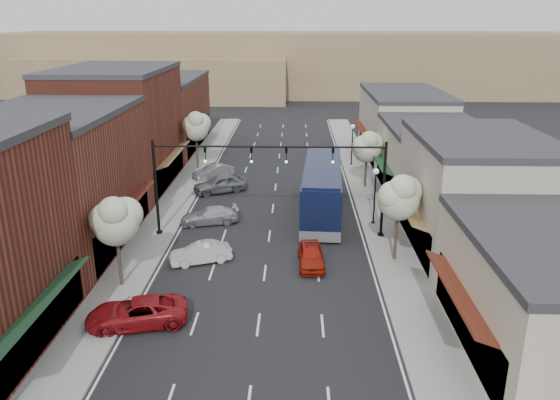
# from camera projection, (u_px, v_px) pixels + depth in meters

# --- Properties ---
(ground) EXTENTS (160.00, 160.00, 0.00)m
(ground) POSITION_uv_depth(u_px,v_px,m) (263.00, 288.00, 31.83)
(ground) COLOR black
(ground) RESTS_ON ground
(sidewalk_left) EXTENTS (2.80, 73.00, 0.15)m
(sidewalk_left) POSITION_uv_depth(u_px,v_px,m) (183.00, 190.00, 49.57)
(sidewalk_left) COLOR gray
(sidewalk_left) RESTS_ON ground
(sidewalk_right) EXTENTS (2.80, 73.00, 0.15)m
(sidewalk_right) POSITION_uv_depth(u_px,v_px,m) (368.00, 192.00, 49.11)
(sidewalk_right) COLOR gray
(sidewalk_right) RESTS_ON ground
(curb_left) EXTENTS (0.25, 73.00, 0.17)m
(curb_left) POSITION_uv_depth(u_px,v_px,m) (198.00, 191.00, 49.53)
(curb_left) COLOR gray
(curb_left) RESTS_ON ground
(curb_right) EXTENTS (0.25, 73.00, 0.17)m
(curb_right) POSITION_uv_depth(u_px,v_px,m) (352.00, 192.00, 49.15)
(curb_right) COLOR gray
(curb_right) RESTS_ON ground
(bldg_left_midnear) EXTENTS (10.14, 14.10, 9.40)m
(bldg_left_midnear) POSITION_uv_depth(u_px,v_px,m) (55.00, 181.00, 36.43)
(bldg_left_midnear) COLOR brown
(bldg_left_midnear) RESTS_ON ground
(bldg_left_midfar) EXTENTS (10.14, 14.10, 10.90)m
(bldg_left_midfar) POSITION_uv_depth(u_px,v_px,m) (119.00, 129.00, 49.46)
(bldg_left_midfar) COLOR maroon
(bldg_left_midfar) RESTS_ON ground
(bldg_left_far) EXTENTS (10.14, 18.10, 8.40)m
(bldg_left_far) POSITION_uv_depth(u_px,v_px,m) (161.00, 113.00, 65.02)
(bldg_left_far) COLOR brown
(bldg_left_far) RESTS_ON ground
(bldg_right_near) EXTENTS (9.14, 12.10, 5.90)m
(bldg_right_near) POSITION_uv_depth(u_px,v_px,m) (554.00, 297.00, 24.84)
(bldg_right_near) COLOR #B9AE93
(bldg_right_near) RESTS_ON ground
(bldg_right_midnear) EXTENTS (9.14, 12.10, 7.90)m
(bldg_right_midnear) POSITION_uv_depth(u_px,v_px,m) (475.00, 195.00, 35.90)
(bldg_right_midnear) COLOR #ACA493
(bldg_right_midnear) RESTS_ON ground
(bldg_right_midfar) EXTENTS (9.14, 12.10, 6.40)m
(bldg_right_midfar) POSITION_uv_depth(u_px,v_px,m) (431.00, 161.00, 47.51)
(bldg_right_midfar) COLOR #B9AE93
(bldg_right_midfar) RESTS_ON ground
(bldg_right_far) EXTENTS (9.14, 16.10, 7.40)m
(bldg_right_far) POSITION_uv_depth(u_px,v_px,m) (402.00, 125.00, 60.62)
(bldg_right_far) COLOR #ACA493
(bldg_right_far) RESTS_ON ground
(hill_far) EXTENTS (120.00, 30.00, 12.00)m
(hill_far) POSITION_uv_depth(u_px,v_px,m) (288.00, 62.00, 115.22)
(hill_far) COLOR #7A6647
(hill_far) RESTS_ON ground
(hill_near) EXTENTS (50.00, 20.00, 8.00)m
(hill_near) POSITION_uv_depth(u_px,v_px,m) (157.00, 78.00, 105.17)
(hill_near) COLOR #7A6647
(hill_near) RESTS_ON ground
(signal_mast_right) EXTENTS (8.22, 0.46, 7.00)m
(signal_mast_right) POSITION_uv_depth(u_px,v_px,m) (350.00, 175.00, 37.79)
(signal_mast_right) COLOR black
(signal_mast_right) RESTS_ON ground
(signal_mast_left) EXTENTS (8.22, 0.46, 7.00)m
(signal_mast_left) POSITION_uv_depth(u_px,v_px,m) (189.00, 174.00, 38.10)
(signal_mast_left) COLOR black
(signal_mast_left) RESTS_ON ground
(tree_right_near) EXTENTS (2.85, 2.65, 5.95)m
(tree_right_near) POSITION_uv_depth(u_px,v_px,m) (400.00, 196.00, 33.93)
(tree_right_near) COLOR #47382B
(tree_right_near) RESTS_ON ground
(tree_right_far) EXTENTS (2.85, 2.65, 5.43)m
(tree_right_far) POSITION_uv_depth(u_px,v_px,m) (368.00, 146.00, 49.24)
(tree_right_far) COLOR #47382B
(tree_right_far) RESTS_ON ground
(tree_left_near) EXTENTS (2.85, 2.65, 5.69)m
(tree_left_near) POSITION_uv_depth(u_px,v_px,m) (116.00, 219.00, 30.66)
(tree_left_near) COLOR #47382B
(tree_left_near) RESTS_ON ground
(tree_left_far) EXTENTS (2.85, 2.65, 6.13)m
(tree_left_far) POSITION_uv_depth(u_px,v_px,m) (196.00, 126.00, 55.18)
(tree_left_far) COLOR #47382B
(tree_left_far) RESTS_ON ground
(lamp_post_near) EXTENTS (0.44, 0.44, 4.44)m
(lamp_post_near) POSITION_uv_depth(u_px,v_px,m) (375.00, 187.00, 40.61)
(lamp_post_near) COLOR black
(lamp_post_near) RESTS_ON ground
(lamp_post_far) EXTENTS (0.44, 0.44, 4.44)m
(lamp_post_far) POSITION_uv_depth(u_px,v_px,m) (352.00, 138.00, 57.20)
(lamp_post_far) COLOR black
(lamp_post_far) RESTS_ON ground
(coach_bus) EXTENTS (3.70, 13.42, 4.05)m
(coach_bus) POSITION_uv_depth(u_px,v_px,m) (322.00, 188.00, 43.44)
(coach_bus) COLOR black
(coach_bus) RESTS_ON ground
(red_hatchback) EXTENTS (1.77, 4.08, 1.37)m
(red_hatchback) POSITION_uv_depth(u_px,v_px,m) (311.00, 256.00, 34.53)
(red_hatchback) COLOR #97180B
(red_hatchback) RESTS_ON ground
(parked_car_a) EXTENTS (5.50, 3.46, 1.42)m
(parked_car_a) POSITION_uv_depth(u_px,v_px,m) (137.00, 312.00, 27.83)
(parked_car_a) COLOR maroon
(parked_car_a) RESTS_ON ground
(parked_car_b) EXTENTS (4.14, 2.64, 1.29)m
(parked_car_b) POSITION_uv_depth(u_px,v_px,m) (201.00, 253.00, 34.98)
(parked_car_b) COLOR silver
(parked_car_b) RESTS_ON ground
(parked_car_c) EXTENTS (4.73, 2.88, 1.28)m
(parked_car_c) POSITION_uv_depth(u_px,v_px,m) (209.00, 216.00, 41.62)
(parked_car_c) COLOR #A9A9AF
(parked_car_c) RESTS_ON ground
(parked_car_d) EXTENTS (5.14, 3.89, 1.63)m
(parked_car_d) POSITION_uv_depth(u_px,v_px,m) (220.00, 184.00, 48.99)
(parked_car_d) COLOR slate
(parked_car_d) RESTS_ON ground
(parked_car_e) EXTENTS (4.10, 3.73, 1.36)m
(parked_car_e) POSITION_uv_depth(u_px,v_px,m) (213.00, 172.00, 53.34)
(parked_car_e) COLOR gray
(parked_car_e) RESTS_ON ground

